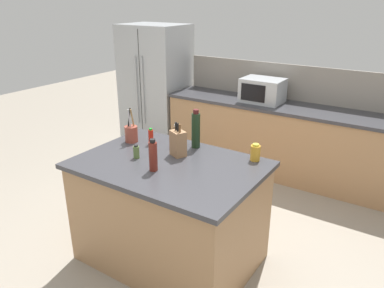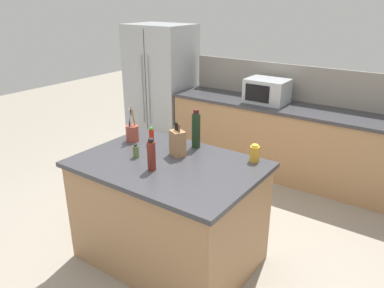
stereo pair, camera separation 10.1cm
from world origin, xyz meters
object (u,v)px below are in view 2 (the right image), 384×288
at_px(microwave, 267,91).
at_px(hot_sauce_bottle, 152,136).
at_px(pepper_grinder, 177,136).
at_px(vinegar_bottle, 151,155).
at_px(wine_bottle, 196,130).
at_px(knife_block, 178,143).
at_px(refrigerator, 161,86).
at_px(utensil_crock, 132,133).
at_px(honey_jar, 255,153).
at_px(spice_jar_oregano, 136,151).

distance_m(microwave, hot_sauce_bottle, 1.97).
distance_m(pepper_grinder, vinegar_bottle, 0.55).
height_order(microwave, pepper_grinder, microwave).
relative_size(wine_bottle, vinegar_bottle, 1.35).
bearing_deg(knife_block, refrigerator, 157.86).
xyz_separation_m(wine_bottle, hot_sauce_bottle, (-0.39, -0.16, -0.09)).
distance_m(utensil_crock, honey_jar, 1.18).
height_order(microwave, hot_sauce_bottle, microwave).
xyz_separation_m(knife_block, utensil_crock, (-0.56, 0.03, -0.03)).
bearing_deg(spice_jar_oregano, honey_jar, 30.22).
height_order(knife_block, hot_sauce_bottle, knife_block).
height_order(wine_bottle, hot_sauce_bottle, wine_bottle).
xyz_separation_m(knife_block, hot_sauce_bottle, (-0.36, 0.08, -0.04)).
distance_m(knife_block, utensil_crock, 0.56).
bearing_deg(refrigerator, wine_bottle, -43.75).
bearing_deg(spice_jar_oregano, microwave, 85.98).
height_order(refrigerator, vinegar_bottle, refrigerator).
xyz_separation_m(microwave, honey_jar, (0.70, -1.76, -0.08)).
xyz_separation_m(utensil_crock, pepper_grinder, (0.42, 0.14, 0.01)).
height_order(hot_sauce_bottle, honey_jar, hot_sauce_bottle).
bearing_deg(vinegar_bottle, hot_sauce_bottle, 130.97).
distance_m(spice_jar_oregano, pepper_grinder, 0.43).
relative_size(honey_jar, vinegar_bottle, 0.56).
distance_m(utensil_crock, hot_sauce_bottle, 0.20).
relative_size(knife_block, vinegar_bottle, 1.11).
height_order(utensil_crock, spice_jar_oregano, utensil_crock).
bearing_deg(pepper_grinder, utensil_crock, -160.84).
height_order(wine_bottle, honey_jar, wine_bottle).
relative_size(hot_sauce_bottle, honey_jar, 1.05).
bearing_deg(pepper_grinder, hot_sauce_bottle, -156.89).
bearing_deg(knife_block, microwave, 118.55).
bearing_deg(hot_sauce_bottle, honey_jar, 10.84).
bearing_deg(honey_jar, utensil_crock, -168.55).
distance_m(spice_jar_oregano, honey_jar, 0.99).
relative_size(spice_jar_oregano, pepper_grinder, 0.57).
bearing_deg(vinegar_bottle, microwave, 92.75).
relative_size(wine_bottle, honey_jar, 2.41).
distance_m(wine_bottle, pepper_grinder, 0.19).
height_order(honey_jar, pepper_grinder, pepper_grinder).
bearing_deg(spice_jar_oregano, pepper_grinder, 73.40).
distance_m(microwave, knife_block, 2.03).
xyz_separation_m(honey_jar, vinegar_bottle, (-0.59, -0.61, 0.05)).
height_order(wine_bottle, spice_jar_oregano, wine_bottle).
relative_size(microwave, utensil_crock, 1.62).
bearing_deg(hot_sauce_bottle, spice_jar_oregano, -72.66).
bearing_deg(pepper_grinder, spice_jar_oregano, -106.60).
xyz_separation_m(knife_block, honey_jar, (0.59, 0.26, -0.04)).
distance_m(hot_sauce_bottle, pepper_grinder, 0.24).
distance_m(hot_sauce_bottle, spice_jar_oregano, 0.33).
xyz_separation_m(refrigerator, honey_jar, (2.49, -1.82, 0.09)).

